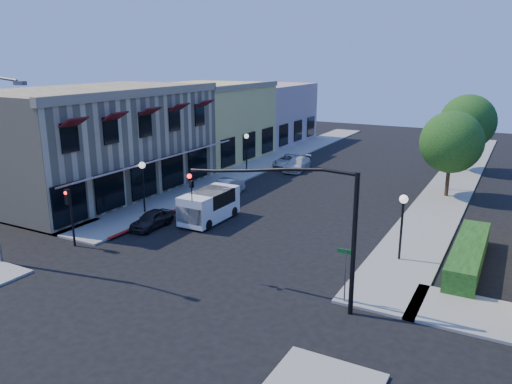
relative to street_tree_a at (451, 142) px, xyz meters
The scene contains 22 objects.
ground 24.06m from the street_tree_a, 111.80° to the right, with size 120.00×120.00×0.00m, color black.
sidewalk_left 18.71m from the street_tree_a, 164.10° to the left, with size 3.50×50.00×0.12m, color gray.
sidewalk_right 6.49m from the street_tree_a, 90.57° to the left, with size 3.50×50.00×0.12m, color gray.
curb_red_strip 21.45m from the street_tree_a, 138.28° to the right, with size 0.25×10.00×0.06m, color maroon.
corner_brick_building 26.63m from the street_tree_a, 155.60° to the right, with size 11.77×18.20×8.10m.
yellow_stucco_building 24.63m from the street_tree_a, behind, with size 10.00×12.00×7.60m, color #DFC764.
pink_stucco_building 29.10m from the street_tree_a, 146.64° to the left, with size 10.00×12.00×7.00m, color #C29893.
hedge 13.96m from the street_tree_a, 77.42° to the right, with size 1.40×8.00×1.10m, color #164313.
street_tree_a is the anchor object (origin of this frame).
street_tree_b 10.01m from the street_tree_a, 90.00° to the left, with size 4.94×4.94×7.02m.
signal_mast_arm 20.71m from the street_tree_a, 98.17° to the right, with size 8.01×0.39×6.00m.
secondary_signal 26.64m from the street_tree_a, 129.21° to the right, with size 0.28×0.42×3.32m.
street_name_sign 20.00m from the street_tree_a, 93.76° to the right, with size 0.80×0.06×2.50m.
lamppost_left_near 22.30m from the street_tree_a, 141.02° to the right, with size 0.44×0.44×3.57m.
lamppost_left_far 17.36m from the street_tree_a, behind, with size 0.44×0.44×3.57m.
lamppost_right_near 14.08m from the street_tree_a, 91.23° to the right, with size 0.44×0.44×3.57m.
lamppost_right_far 2.49m from the street_tree_a, 98.53° to the left, with size 0.44×0.44×3.57m.
white_van 18.53m from the street_tree_a, 133.46° to the right, with size 1.98×4.46×1.98m.
parked_car_a 22.23m from the street_tree_a, 133.15° to the right, with size 1.29×3.21×1.09m, color black.
parked_car_b 17.16m from the street_tree_a, 153.33° to the right, with size 1.29×3.71×1.22m, color silver.
parked_car_c 14.38m from the street_tree_a, 167.56° to the left, with size 1.72×4.22×1.23m, color silver.
parked_car_d 15.94m from the street_tree_a, 165.07° to the left, with size 1.94×4.21×1.17m, color #B3B6B9.
Camera 1 is at (13.41, -16.70, 10.29)m, focal length 35.00 mm.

